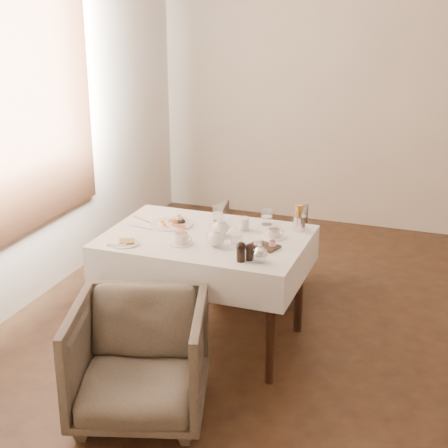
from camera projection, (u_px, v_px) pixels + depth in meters
name	position (u px, v px, depth m)	size (l,w,h in m)	color
room	(19.00, 87.00, 4.68)	(5.00, 5.00, 5.00)	black
table	(206.00, 253.00, 4.41)	(1.28, 0.88, 0.75)	black
armchair_near	(139.00, 360.00, 3.76)	(0.72, 0.74, 0.67)	#4A3F36
armchair_far	(259.00, 251.00, 5.27)	(0.69, 0.71, 0.64)	#4A3F36
breakfast_plate	(172.00, 223.00, 4.56)	(0.28, 0.28, 0.03)	white
side_plate	(123.00, 243.00, 4.23)	(0.18, 0.18, 0.02)	white
teapot_centre	(221.00, 227.00, 4.36)	(0.15, 0.11, 0.12)	white
teapot_front	(216.00, 237.00, 4.19)	(0.15, 0.12, 0.12)	white
creamer	(244.00, 224.00, 4.46)	(0.07, 0.07, 0.08)	white
teacup_near	(181.00, 239.00, 4.23)	(0.14, 0.14, 0.07)	white
teacup_far	(274.00, 234.00, 4.33)	(0.12, 0.12, 0.06)	white
glass_left	(218.00, 213.00, 4.63)	(0.07, 0.07, 0.10)	silver
glass_mid	(237.00, 235.00, 4.23)	(0.07, 0.07, 0.10)	silver
glass_right	(267.00, 217.00, 4.56)	(0.07, 0.07, 0.10)	silver
condiment_board	(264.00, 245.00, 4.18)	(0.20, 0.17, 0.04)	black
pepper_mill_left	(241.00, 251.00, 3.96)	(0.06, 0.06, 0.12)	black
pepper_mill_right	(249.00, 252.00, 3.98)	(0.05, 0.05, 0.10)	black
silver_pot	(260.00, 253.00, 3.94)	(0.11, 0.09, 0.12)	white
fries_cup	(300.00, 219.00, 4.44)	(0.08, 0.08, 0.17)	silver
cutlery_fork	(142.00, 220.00, 4.65)	(0.02, 0.20, 0.00)	silver
cutlery_knife	(140.00, 227.00, 4.51)	(0.02, 0.20, 0.00)	silver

